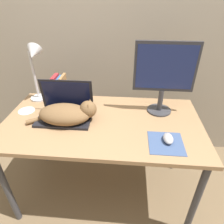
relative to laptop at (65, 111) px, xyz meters
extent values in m
cube|color=#9E9384|center=(0.26, 0.65, 0.51)|extent=(8.00, 0.05, 2.60)
cube|color=#93704C|center=(0.26, -0.03, -0.06)|extent=(1.37, 0.73, 0.03)
cylinder|color=#38383D|center=(-0.37, -0.34, -0.43)|extent=(0.04, 0.04, 0.71)
cylinder|color=#38383D|center=(0.90, -0.34, -0.43)|extent=(0.04, 0.04, 0.71)
cylinder|color=#38383D|center=(-0.37, 0.28, -0.43)|extent=(0.04, 0.04, 0.71)
cylinder|color=#38383D|center=(0.90, 0.28, -0.43)|extent=(0.04, 0.04, 0.71)
cube|color=black|center=(0.00, -0.03, -0.04)|extent=(0.37, 0.24, 0.02)
cube|color=#28282D|center=(0.00, -0.04, -0.03)|extent=(0.31, 0.12, 0.00)
cube|color=black|center=(0.00, 0.07, 0.09)|extent=(0.37, 0.03, 0.24)
cube|color=#0F1433|center=(0.00, 0.07, 0.09)|extent=(0.34, 0.02, 0.21)
ellipsoid|color=brown|center=(0.01, -0.06, 0.01)|extent=(0.35, 0.22, 0.13)
sphere|color=brown|center=(0.17, -0.03, 0.04)|extent=(0.12, 0.12, 0.12)
cone|color=brown|center=(0.18, 0.00, 0.09)|extent=(0.04, 0.04, 0.03)
cone|color=brown|center=(0.18, -0.06, 0.09)|extent=(0.04, 0.04, 0.03)
cylinder|color=brown|center=(-0.18, -0.08, -0.03)|extent=(0.13, 0.10, 0.03)
cylinder|color=#333338|center=(0.67, 0.14, -0.04)|extent=(0.17, 0.17, 0.01)
cylinder|color=#333338|center=(0.67, 0.14, 0.04)|extent=(0.04, 0.04, 0.16)
cube|color=#28282D|center=(0.67, 0.14, 0.29)|extent=(0.41, 0.02, 0.34)
cube|color=navy|center=(0.67, 0.13, 0.29)|extent=(0.38, 0.00, 0.30)
cube|color=#384C75|center=(0.67, -0.23, -0.05)|extent=(0.21, 0.21, 0.00)
ellipsoid|color=#99999E|center=(0.69, -0.21, -0.03)|extent=(0.06, 0.10, 0.04)
cube|color=maroon|center=(-0.13, 0.24, 0.06)|extent=(0.03, 0.12, 0.21)
cube|color=#285B93|center=(-0.10, 0.24, 0.05)|extent=(0.03, 0.13, 0.20)
cube|color=olive|center=(-0.08, 0.24, 0.06)|extent=(0.03, 0.13, 0.21)
cylinder|color=silver|center=(-0.30, 0.25, -0.04)|extent=(0.13, 0.13, 0.01)
cylinder|color=silver|center=(-0.30, 0.25, 0.15)|extent=(0.02, 0.02, 0.38)
cone|color=silver|center=(-0.25, 0.21, 0.34)|extent=(0.11, 0.13, 0.14)
cylinder|color=silver|center=(-0.32, 0.05, -0.05)|extent=(0.12, 0.12, 0.00)
camera|label=1|loc=(0.43, -1.16, 0.75)|focal=32.00mm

